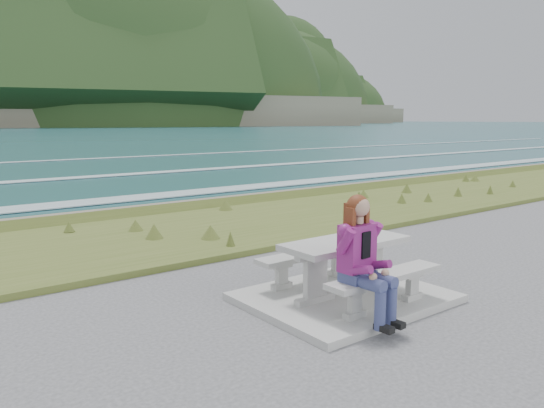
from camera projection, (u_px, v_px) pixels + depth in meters
name	position (u px, v px, depth m)	size (l,w,h in m)	color
concrete_slab	(344.00, 297.00, 7.22)	(2.60, 2.10, 0.10)	gray
picnic_table	(345.00, 252.00, 7.12)	(1.80, 0.75, 0.75)	gray
bench_landward	(385.00, 281.00, 6.61)	(1.80, 0.35, 0.45)	gray
bench_seaward	(311.00, 258.00, 7.70)	(1.80, 0.35, 0.45)	gray
grass_verge	(175.00, 237.00, 11.15)	(160.00, 4.50, 0.22)	#475921
shore_drop	(122.00, 217.00, 13.42)	(160.00, 0.80, 2.20)	#615B48
headland_range	(162.00, 110.00, 432.08)	(729.83, 363.95, 212.21)	#615B48
seated_woman	(367.00, 276.00, 6.17)	(0.47, 0.78, 1.49)	navy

